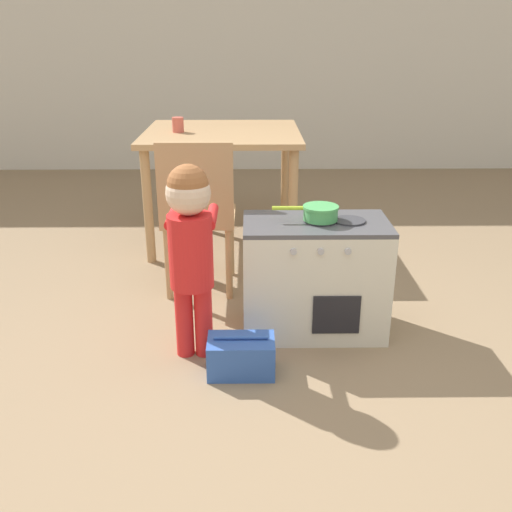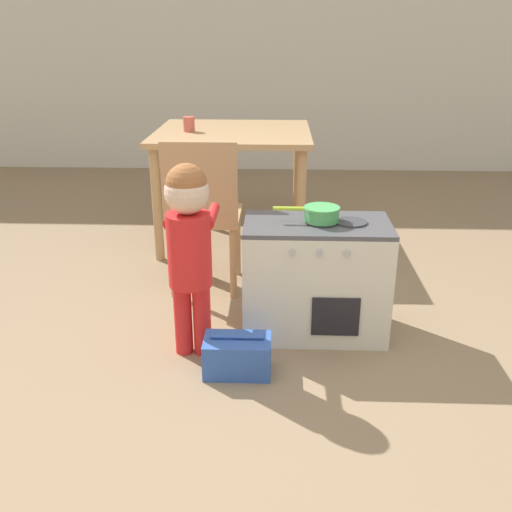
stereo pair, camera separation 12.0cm
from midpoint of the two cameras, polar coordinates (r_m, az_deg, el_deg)
ground_plane at (r=2.11m, az=-1.53°, el=-17.62°), size 16.00×16.00×0.00m
wall_back at (r=5.75m, az=-1.08°, el=21.47°), size 10.00×0.06×2.60m
play_kitchen at (r=2.64m, az=4.56°, el=-2.12°), size 0.65×0.37×0.55m
toy_pot at (r=2.53m, az=5.05°, el=4.41°), size 0.29×0.16×0.06m
child_figure at (r=2.35m, az=-8.05°, el=1.91°), size 0.21×0.34×0.85m
toy_basket at (r=2.39m, az=-2.95°, el=-9.97°), size 0.28×0.17×0.17m
dining_table at (r=3.73m, az=-4.32°, el=10.92°), size 0.98×0.93×0.73m
dining_chair_near at (r=2.99m, az=-6.94°, el=4.28°), size 0.38×0.38×0.83m
cup_on_table at (r=3.69m, az=-8.76°, el=12.84°), size 0.07×0.07×0.09m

